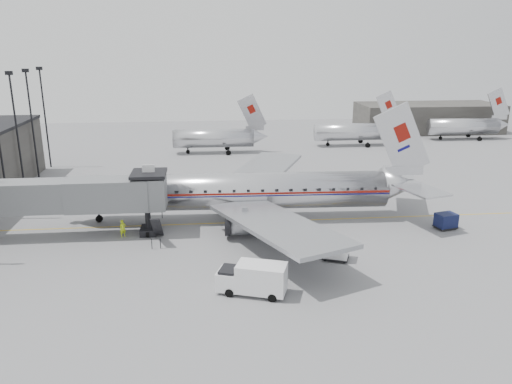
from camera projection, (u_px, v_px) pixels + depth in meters
ground at (243, 244)px, 48.08m from camera, size 160.00×160.00×0.00m
hangar at (428, 118)px, 108.75m from camera, size 30.00×12.00×6.00m
apron_line at (266, 221)px, 54.09m from camera, size 60.00×0.15×0.01m
jet_bridge at (70, 196)px, 48.78m from camera, size 21.00×6.20×7.10m
distant_aircraft_near at (214, 138)px, 87.16m from camera, size 16.39×3.20×10.26m
distant_aircraft_mid at (353, 131)px, 93.48m from camera, size 16.39×3.20×10.26m
distant_aircraft_far at (464, 126)px, 99.60m from camera, size 16.39×3.20×10.26m
airliner at (245, 191)px, 53.96m from camera, size 40.30×37.31×12.74m
service_van at (253, 278)px, 38.17m from camera, size 5.68×3.64×2.50m
baggage_cart_navy at (446, 221)px, 51.76m from camera, size 2.42×2.05×1.65m
baggage_cart_white at (336, 249)px, 44.40m from camera, size 2.72×2.43×1.76m
ramp_worker at (123, 228)px, 49.56m from camera, size 0.78×0.71×1.79m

